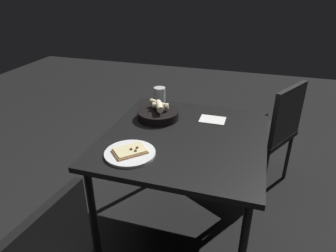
# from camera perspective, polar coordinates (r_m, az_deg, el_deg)

# --- Properties ---
(ground) EXTENTS (8.00, 8.00, 0.00)m
(ground) POSITION_cam_1_polar(r_m,az_deg,el_deg) (2.22, 2.64, -19.22)
(ground) COLOR black
(dining_table) EXTENTS (0.92, 0.96, 0.76)m
(dining_table) POSITION_cam_1_polar(r_m,az_deg,el_deg) (1.79, 3.09, -3.80)
(dining_table) COLOR black
(dining_table) RESTS_ON ground
(pizza_plate) EXTENTS (0.26, 0.26, 0.04)m
(pizza_plate) POSITION_cam_1_polar(r_m,az_deg,el_deg) (1.58, -7.14, -4.99)
(pizza_plate) COLOR white
(pizza_plate) RESTS_ON dining_table
(bread_basket) EXTENTS (0.26, 0.26, 0.11)m
(bread_basket) POSITION_cam_1_polar(r_m,az_deg,el_deg) (1.95, -1.81, 2.33)
(bread_basket) COLOR black
(bread_basket) RESTS_ON dining_table
(beer_glass) EXTENTS (0.08, 0.08, 0.13)m
(beer_glass) POSITION_cam_1_polar(r_m,az_deg,el_deg) (2.15, -1.56, 5.40)
(beer_glass) COLOR silver
(beer_glass) RESTS_ON dining_table
(napkin) EXTENTS (0.16, 0.12, 0.00)m
(napkin) POSITION_cam_1_polar(r_m,az_deg,el_deg) (1.96, 8.34, 1.18)
(napkin) COLOR white
(napkin) RESTS_ON dining_table
(chair_near) EXTENTS (0.60, 0.60, 0.88)m
(chair_near) POSITION_cam_1_polar(r_m,az_deg,el_deg) (2.50, 18.53, -0.33)
(chair_near) COLOR black
(chair_near) RESTS_ON ground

